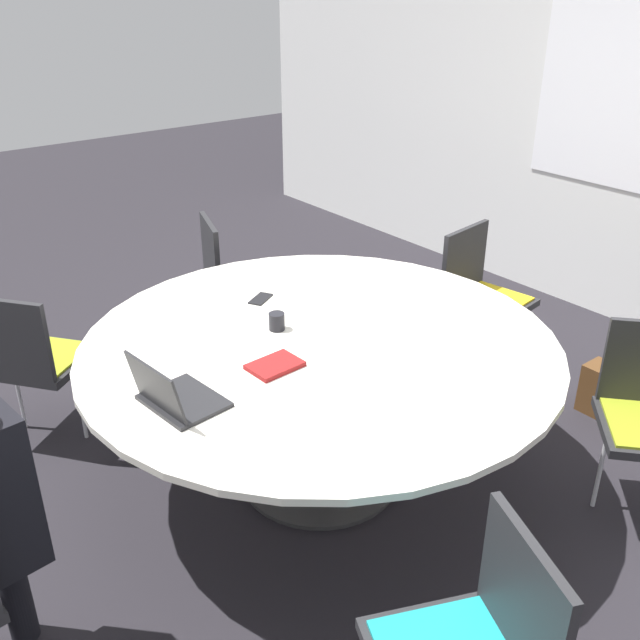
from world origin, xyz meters
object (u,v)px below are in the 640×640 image
object	(u,v)px
laptop	(173,395)
handbag	(616,396)
chair_5	(31,354)
coffee_cup	(277,321)
cell_phone	(261,299)
chair_3	(480,289)
chair_4	(233,273)
spiral_notebook	(275,365)

from	to	relation	value
laptop	handbag	world-z (taller)	laptop
chair_5	coffee_cup	xyz separation A→B (m)	(0.91, 0.84, 0.27)
laptop	cell_phone	xyz separation A→B (m)	(-0.60, 0.79, -0.05)
chair_5	cell_phone	xyz separation A→B (m)	(0.59, 0.96, 0.23)
laptop	handbag	size ratio (longest dim) A/B	0.91
chair_5	handbag	bearing A→B (deg)	18.30
chair_3	cell_phone	distance (m)	1.42
laptop	handbag	distance (m)	2.45
chair_4	laptop	distance (m)	1.89
spiral_notebook	handbag	bearing A→B (deg)	73.89
coffee_cup	chair_3	bearing A→B (deg)	92.30
chair_5	spiral_notebook	bearing A→B (deg)	-8.87
chair_3	chair_4	xyz separation A→B (m)	(-1.12, -1.01, 0.00)
chair_3	coffee_cup	size ratio (longest dim) A/B	10.71
chair_3	laptop	bearing A→B (deg)	1.07
coffee_cup	cell_phone	distance (m)	0.34
chair_3	handbag	size ratio (longest dim) A/B	2.37
handbag	chair_5	bearing A→B (deg)	-124.74
chair_4	spiral_notebook	distance (m)	1.63
laptop	spiral_notebook	bearing A→B (deg)	-94.96
chair_5	cell_phone	distance (m)	1.15
laptop	spiral_notebook	distance (m)	0.46
handbag	laptop	bearing A→B (deg)	-102.81
chair_3	coffee_cup	bearing A→B (deg)	-5.60
chair_4	coffee_cup	distance (m)	1.30
handbag	coffee_cup	bearing A→B (deg)	-116.27
chair_5	cell_phone	world-z (taller)	chair_5
spiral_notebook	handbag	size ratio (longest dim) A/B	0.60
laptop	handbag	xyz separation A→B (m)	(0.52, 2.30, -0.65)
chair_4	handbag	size ratio (longest dim) A/B	2.37
chair_5	cell_phone	bearing A→B (deg)	21.38
coffee_cup	cell_phone	bearing A→B (deg)	158.42
laptop	cell_phone	distance (m)	0.99
chair_3	cell_phone	bearing A→B (deg)	-18.33
laptop	handbag	bearing A→B (deg)	-108.71
chair_4	spiral_notebook	bearing A→B (deg)	-6.53
chair_4	cell_phone	bearing A→B (deg)	-3.94
chair_5	cell_phone	size ratio (longest dim) A/B	5.46
chair_4	coffee_cup	xyz separation A→B (m)	(1.18, -0.49, 0.27)
chair_3	cell_phone	size ratio (longest dim) A/B	5.46
cell_phone	handbag	xyz separation A→B (m)	(1.12, 1.51, -0.60)
chair_3	spiral_notebook	distance (m)	1.76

